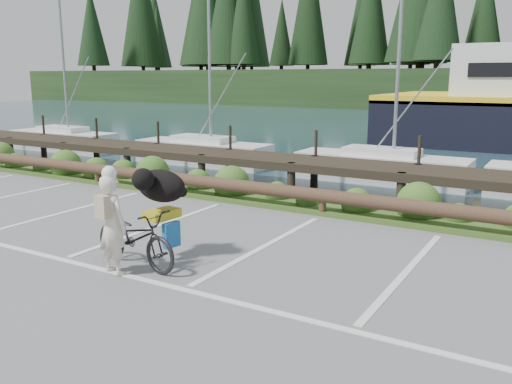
% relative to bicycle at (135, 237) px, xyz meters
% --- Properties ---
extents(ground, '(72.00, 72.00, 0.00)m').
position_rel_bicycle_xyz_m(ground, '(1.30, -0.02, -0.49)').
color(ground, '#5C5C5F').
extents(vegetation_strip, '(34.00, 1.60, 0.10)m').
position_rel_bicycle_xyz_m(vegetation_strip, '(1.30, 5.28, -0.44)').
color(vegetation_strip, '#3D5B21').
rests_on(vegetation_strip, ground).
extents(log_rail, '(32.00, 0.30, 0.60)m').
position_rel_bicycle_xyz_m(log_rail, '(1.30, 4.58, -0.49)').
color(log_rail, '#443021').
rests_on(log_rail, ground).
extents(bicycle, '(1.92, 0.90, 0.97)m').
position_rel_bicycle_xyz_m(bicycle, '(0.00, 0.00, 0.00)').
color(bicycle, black).
rests_on(bicycle, ground).
extents(cyclist, '(0.63, 0.46, 1.59)m').
position_rel_bicycle_xyz_m(cyclist, '(-0.06, -0.43, 0.31)').
color(cyclist, beige).
rests_on(cyclist, ground).
extents(dog, '(0.60, 1.02, 0.56)m').
position_rel_bicycle_xyz_m(dog, '(0.08, 0.59, 0.76)').
color(dog, black).
rests_on(dog, bicycle).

